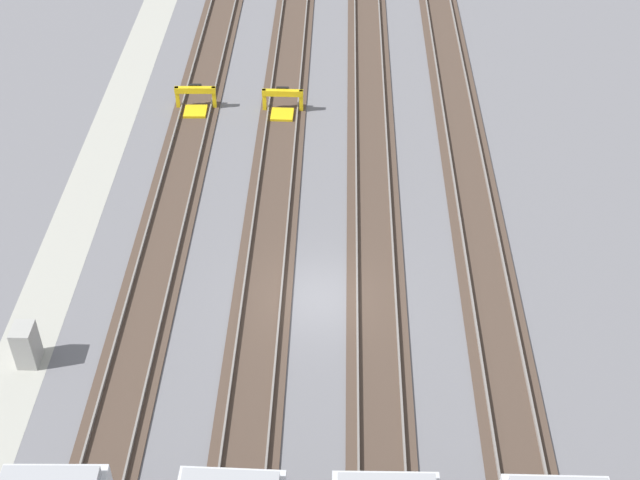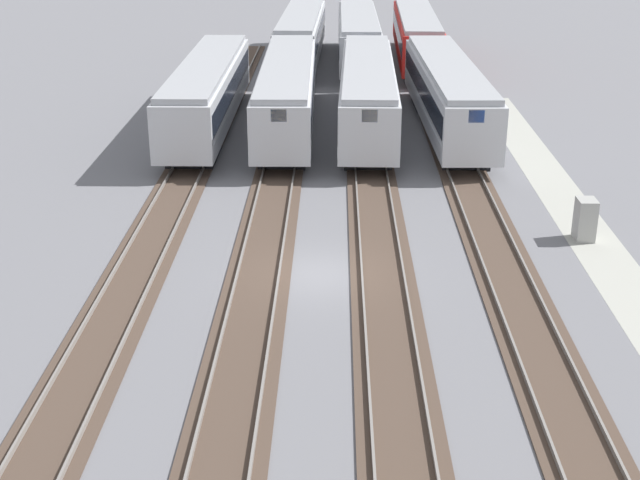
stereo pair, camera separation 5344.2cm
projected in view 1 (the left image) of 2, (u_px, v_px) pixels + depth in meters
ground_plane at (319, 298)px, 33.36m from camera, size 400.00×400.00×0.00m
service_walkway at (47, 293)px, 33.57m from camera, size 54.00×2.00×0.01m
rail_track_nearest at (149, 294)px, 33.47m from camera, size 90.00×2.24×0.21m
rail_track_near_inner at (262, 296)px, 33.38m from camera, size 90.00×2.24×0.21m
rail_track_middle at (376, 298)px, 33.29m from camera, size 90.00×2.24×0.21m
rail_track_far_inner at (491, 300)px, 33.20m from camera, size 90.00×2.24×0.21m
bumper_stop_nearest_track at (195, 101)px, 43.45m from camera, size 1.36×2.01×1.22m
bumper_stop_near_inner_track at (282, 104)px, 43.24m from camera, size 1.36×2.00×1.22m
electrical_cabinet at (26, 345)px, 30.38m from camera, size 0.90×0.73×1.60m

